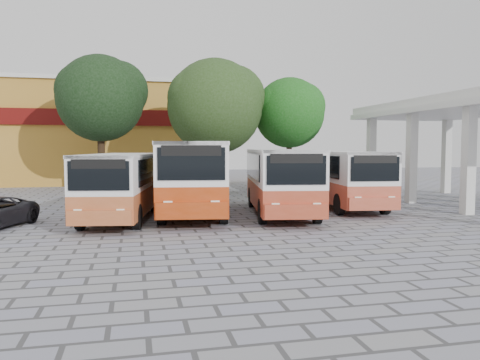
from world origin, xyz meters
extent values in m
plane|color=gray|center=(0.00, 0.00, 0.00)|extent=(90.00, 90.00, 0.00)
cube|color=silver|center=(7.85, 10.50, 2.50)|extent=(0.45, 0.45, 5.00)
cube|color=silver|center=(13.15, 10.50, 2.50)|extent=(0.45, 0.45, 5.00)
cube|color=#AD7926|center=(-11.00, 26.00, 4.00)|extent=(20.00, 10.00, 8.00)
cube|color=#590C0A|center=(-11.00, 20.90, 5.20)|extent=(20.00, 0.20, 1.20)
cube|color=silver|center=(-11.00, 26.00, 8.15)|extent=(20.40, 10.40, 0.30)
cube|color=#B4582C|center=(-6.96, 3.61, 0.84)|extent=(3.43, 7.66, 0.97)
cube|color=white|center=(-6.96, 3.61, 2.00)|extent=(3.43, 7.66, 1.36)
cube|color=white|center=(-6.96, 3.61, 2.63)|extent=(3.47, 7.67, 0.11)
cube|color=black|center=(-8.09, 3.61, 2.02)|extent=(1.07, 6.02, 0.97)
cube|color=black|center=(-5.83, 3.61, 2.02)|extent=(1.07, 6.02, 0.97)
cube|color=black|center=(-6.96, -0.11, 2.02)|extent=(1.97, 0.38, 0.97)
cube|color=black|center=(-6.96, -0.11, 2.40)|extent=(1.74, 0.35, 0.31)
cylinder|color=black|center=(-7.96, 1.20, 0.46)|extent=(0.26, 0.92, 0.92)
cylinder|color=black|center=(-5.96, 1.20, 0.46)|extent=(0.26, 0.92, 0.92)
cylinder|color=black|center=(-7.96, 6.01, 0.46)|extent=(0.26, 0.92, 0.92)
cylinder|color=black|center=(-5.96, 6.01, 0.46)|extent=(0.26, 0.92, 0.92)
cube|color=#AC350B|center=(-3.89, 4.55, 0.99)|extent=(3.82, 9.01, 1.15)
cube|color=white|center=(-3.89, 4.55, 2.36)|extent=(3.82, 9.01, 1.60)
cube|color=white|center=(-3.89, 4.55, 3.10)|extent=(3.88, 9.01, 0.13)
cube|color=black|center=(-5.22, 4.55, 2.38)|extent=(1.07, 7.13, 1.15)
cube|color=black|center=(-2.56, 4.55, 2.38)|extent=(1.07, 7.13, 1.15)
cube|color=black|center=(-3.89, 0.17, 2.38)|extent=(2.33, 0.38, 1.15)
cube|color=black|center=(-3.89, 0.17, 2.84)|extent=(2.06, 0.35, 0.37)
cylinder|color=black|center=(-5.06, 1.71, 0.55)|extent=(0.31, 1.09, 1.09)
cylinder|color=black|center=(-2.71, 1.71, 0.55)|extent=(0.31, 1.09, 1.09)
cylinder|color=black|center=(-5.06, 7.38, 0.55)|extent=(0.31, 1.09, 1.09)
cylinder|color=black|center=(-2.71, 7.38, 0.55)|extent=(0.31, 1.09, 1.09)
cube|color=#B13D21|center=(-0.21, 3.55, 0.89)|extent=(3.63, 8.15, 1.03)
cube|color=white|center=(-0.21, 3.55, 2.13)|extent=(3.63, 8.15, 1.44)
cube|color=white|center=(-0.21, 3.55, 2.79)|extent=(3.67, 8.15, 0.12)
cube|color=black|center=(-1.41, 3.55, 2.14)|extent=(1.12, 6.41, 1.03)
cube|color=black|center=(0.99, 3.55, 2.14)|extent=(1.12, 6.41, 1.03)
cube|color=black|center=(-0.21, -0.40, 2.14)|extent=(2.09, 0.40, 1.03)
cube|color=black|center=(-0.21, -0.40, 2.56)|extent=(1.85, 0.37, 0.33)
cylinder|color=black|center=(-1.28, 0.99, 0.49)|extent=(0.28, 0.98, 0.98)
cylinder|color=black|center=(0.85, 0.99, 0.49)|extent=(0.28, 0.98, 0.98)
cylinder|color=black|center=(-1.28, 6.10, 0.49)|extent=(0.28, 0.98, 0.98)
cylinder|color=black|center=(0.85, 6.10, 0.49)|extent=(0.28, 0.98, 0.98)
cube|color=#BD4C31|center=(3.52, 5.13, 0.86)|extent=(3.11, 7.80, 1.00)
cube|color=white|center=(3.52, 5.13, 2.05)|extent=(3.11, 7.80, 1.39)
cube|color=white|center=(3.52, 5.13, 2.69)|extent=(3.15, 7.80, 0.11)
cube|color=black|center=(2.36, 5.13, 2.07)|extent=(0.75, 6.23, 1.00)
cube|color=black|center=(4.68, 5.13, 2.07)|extent=(0.75, 6.23, 1.00)
cube|color=black|center=(3.52, 1.31, 2.07)|extent=(2.03, 0.28, 1.00)
cube|color=black|center=(3.52, 1.31, 2.47)|extent=(1.80, 0.26, 0.32)
cylinder|color=black|center=(2.50, 2.66, 0.47)|extent=(0.27, 0.95, 0.95)
cylinder|color=black|center=(4.55, 2.66, 0.47)|extent=(0.27, 0.95, 0.95)
cylinder|color=black|center=(2.50, 7.59, 0.47)|extent=(0.27, 0.95, 0.95)
cylinder|color=black|center=(4.55, 7.59, 0.47)|extent=(0.27, 0.95, 0.95)
cylinder|color=#342415|center=(-8.56, 15.83, 2.14)|extent=(0.47, 0.47, 4.29)
sphere|color=black|center=(-8.56, 15.83, 6.12)|extent=(5.60, 5.60, 5.60)
sphere|color=black|center=(-7.44, 16.13, 6.68)|extent=(3.92, 3.92, 3.92)
sphere|color=black|center=(-9.54, 15.63, 6.54)|extent=(3.64, 3.64, 3.64)
cylinder|color=#362414|center=(-1.24, 14.58, 2.05)|extent=(0.49, 0.49, 4.11)
sphere|color=#1F3912|center=(-1.24, 14.58, 5.62)|extent=(6.24, 6.24, 6.24)
sphere|color=#1F3912|center=(0.00, 14.88, 6.25)|extent=(4.36, 4.36, 4.36)
sphere|color=#1F3912|center=(-2.33, 14.38, 6.09)|extent=(4.05, 4.05, 4.05)
cylinder|color=#453120|center=(4.04, 15.00, 1.86)|extent=(0.39, 0.39, 3.73)
sphere|color=#135110|center=(4.04, 15.00, 5.33)|extent=(4.84, 4.84, 4.84)
sphere|color=#135110|center=(5.00, 15.30, 5.81)|extent=(3.38, 3.38, 3.38)
sphere|color=#135110|center=(3.19, 14.80, 5.69)|extent=(3.14, 3.14, 3.14)
camera|label=1|loc=(-6.41, -15.95, 2.94)|focal=35.00mm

